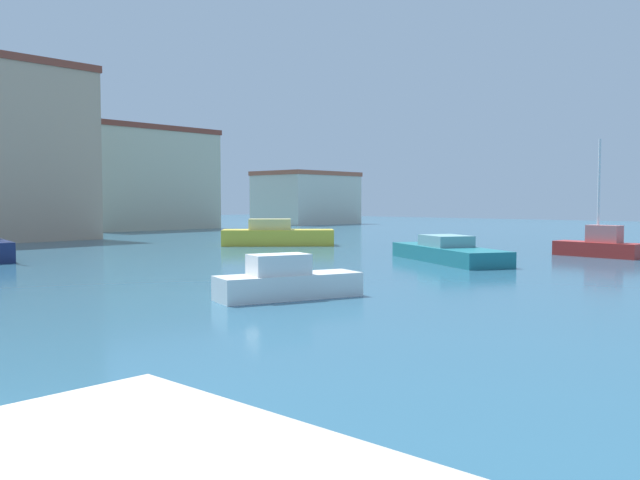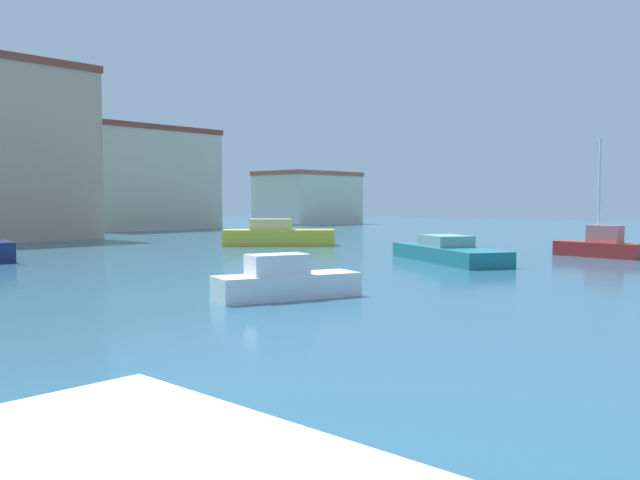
{
  "view_description": "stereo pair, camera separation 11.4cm",
  "coord_description": "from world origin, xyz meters",
  "px_view_note": "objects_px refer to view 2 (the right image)",
  "views": [
    {
      "loc": [
        -1.84,
        -7.0,
        2.75
      ],
      "look_at": [
        21.17,
        14.21,
        0.94
      ],
      "focal_mm": 37.76,
      "sensor_mm": 36.0,
      "label": 1
    },
    {
      "loc": [
        -1.76,
        -7.09,
        2.75
      ],
      "look_at": [
        21.17,
        14.21,
        0.94
      ],
      "focal_mm": 37.76,
      "sensor_mm": 36.0,
      "label": 2
    }
  ],
  "objects_px": {
    "motorboat_yellow_far_left": "(278,236)",
    "motorboat_teal_inner_mooring": "(448,252)",
    "motorboat_white_mid_harbor": "(285,282)",
    "sailboat_red_near_pier": "(599,245)"
  },
  "relations": [
    {
      "from": "motorboat_white_mid_harbor",
      "to": "sailboat_red_near_pier",
      "type": "xyz_separation_m",
      "value": [
        20.44,
        -1.18,
        0.1
      ]
    },
    {
      "from": "motorboat_teal_inner_mooring",
      "to": "sailboat_red_near_pier",
      "type": "bearing_deg",
      "value": -29.74
    },
    {
      "from": "motorboat_white_mid_harbor",
      "to": "motorboat_yellow_far_left",
      "type": "xyz_separation_m",
      "value": [
        15.64,
        16.81,
        0.14
      ]
    },
    {
      "from": "motorboat_teal_inner_mooring",
      "to": "motorboat_yellow_far_left",
      "type": "xyz_separation_m",
      "value": [
        2.45,
        13.85,
        0.18
      ]
    },
    {
      "from": "motorboat_teal_inner_mooring",
      "to": "motorboat_yellow_far_left",
      "type": "bearing_deg",
      "value": 79.96
    },
    {
      "from": "motorboat_yellow_far_left",
      "to": "sailboat_red_near_pier",
      "type": "xyz_separation_m",
      "value": [
        4.8,
        -17.99,
        -0.04
      ]
    },
    {
      "from": "motorboat_teal_inner_mooring",
      "to": "motorboat_yellow_far_left",
      "type": "relative_size",
      "value": 1.21
    },
    {
      "from": "motorboat_yellow_far_left",
      "to": "motorboat_teal_inner_mooring",
      "type": "bearing_deg",
      "value": -100.04
    },
    {
      "from": "motorboat_teal_inner_mooring",
      "to": "sailboat_red_near_pier",
      "type": "height_order",
      "value": "sailboat_red_near_pier"
    },
    {
      "from": "motorboat_teal_inner_mooring",
      "to": "sailboat_red_near_pier",
      "type": "xyz_separation_m",
      "value": [
        7.25,
        -4.14,
        0.14
      ]
    }
  ]
}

